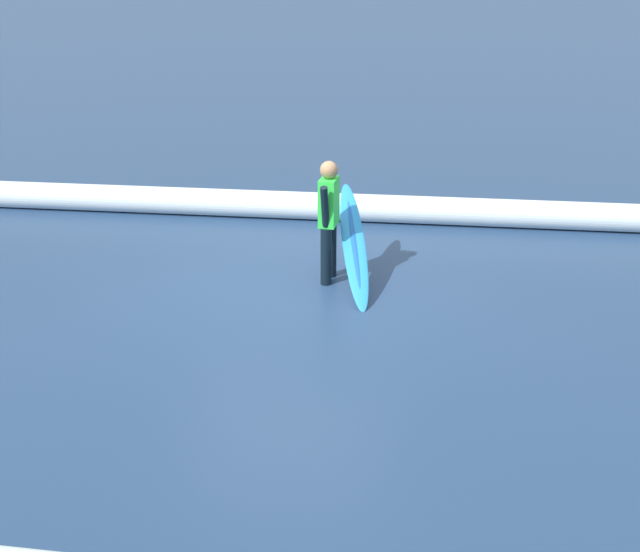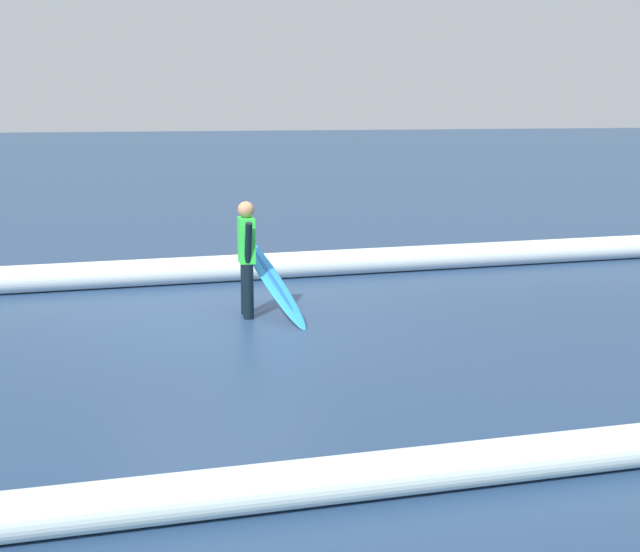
# 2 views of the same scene
# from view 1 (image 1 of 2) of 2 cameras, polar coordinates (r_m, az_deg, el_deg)

# --- Properties ---
(ground_plane) EXTENTS (155.80, 155.80, 0.00)m
(ground_plane) POSITION_cam_1_polar(r_m,az_deg,el_deg) (10.67, -2.23, -0.84)
(ground_plane) COLOR navy
(surfer) EXTENTS (0.22, 0.61, 1.54)m
(surfer) POSITION_cam_1_polar(r_m,az_deg,el_deg) (10.64, 0.58, 4.07)
(surfer) COLOR black
(surfer) RESTS_ON ground_plane
(surfboard) EXTENTS (0.79, 1.92, 1.05)m
(surfboard) POSITION_cam_1_polar(r_m,az_deg,el_deg) (10.70, 2.25, 2.13)
(surfboard) COLOR #268CE5
(surfboard) RESTS_ON ground_plane
(wave_crest_foreground) EXTENTS (24.56, 1.89, 0.42)m
(wave_crest_foreground) POSITION_cam_1_polar(r_m,az_deg,el_deg) (13.44, -5.14, 4.82)
(wave_crest_foreground) COLOR silver
(wave_crest_foreground) RESTS_ON ground_plane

